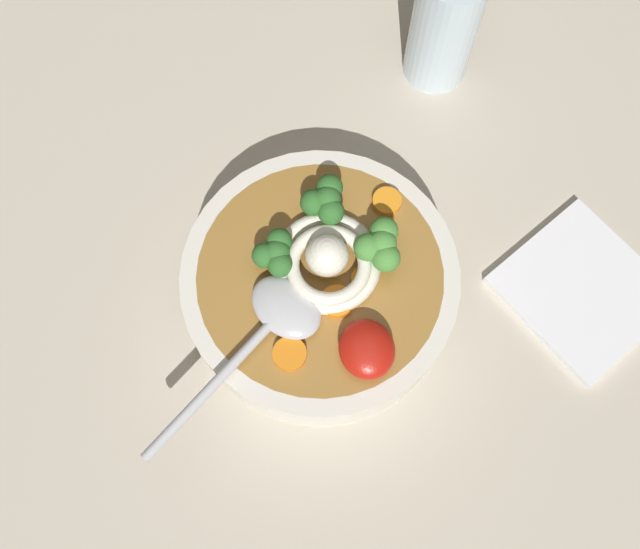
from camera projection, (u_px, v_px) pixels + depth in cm
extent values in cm
cube|color=#BCB29E|center=(337.00, 337.00, 60.83)|extent=(108.32, 108.32, 3.65)
cylinder|color=silver|center=(320.00, 287.00, 57.31)|extent=(22.33, 22.33, 6.04)
cylinder|color=olive|center=(320.00, 286.00, 57.08)|extent=(19.65, 19.65, 5.55)
torus|color=silver|center=(331.00, 261.00, 54.20)|extent=(8.62, 8.62, 1.19)
torus|color=silver|center=(328.00, 265.00, 53.09)|extent=(9.23, 9.23, 1.07)
sphere|color=silver|center=(331.00, 254.00, 52.74)|extent=(3.34, 3.34, 3.34)
ellipsoid|color=#B7B7BC|center=(286.00, 307.00, 52.73)|extent=(7.44, 7.06, 1.60)
cylinder|color=#B7B7BC|center=(218.00, 380.00, 50.86)|extent=(9.32, 12.71, 0.80)
ellipsoid|color=#B2190F|center=(367.00, 349.00, 51.38)|extent=(4.69, 4.22, 2.11)
cylinder|color=#7A9E60|center=(328.00, 208.00, 55.76)|extent=(1.09, 1.09, 1.17)
sphere|color=#2D6628|center=(328.00, 199.00, 54.20)|extent=(2.14, 2.14, 2.14)
sphere|color=#2D6628|center=(331.00, 212.00, 54.04)|extent=(2.14, 2.14, 2.14)
sphere|color=#2D6628|center=(330.00, 187.00, 54.64)|extent=(2.14, 2.14, 2.14)
sphere|color=#2D6628|center=(315.00, 202.00, 54.26)|extent=(2.14, 2.14, 2.14)
cylinder|color=#7A9E60|center=(380.00, 252.00, 54.44)|extent=(1.15, 1.15, 1.23)
sphere|color=#478938|center=(382.00, 243.00, 52.80)|extent=(2.26, 2.26, 2.26)
sphere|color=#478938|center=(386.00, 258.00, 52.63)|extent=(2.26, 2.26, 2.26)
sphere|color=#478938|center=(384.00, 231.00, 53.26)|extent=(2.26, 2.26, 2.26)
sphere|color=#478938|center=(368.00, 247.00, 52.87)|extent=(2.26, 2.26, 2.26)
cylinder|color=#7A9E60|center=(278.00, 259.00, 54.32)|extent=(1.02, 1.02, 1.09)
sphere|color=#2D6628|center=(277.00, 252.00, 52.86)|extent=(2.00, 2.00, 2.00)
sphere|color=#2D6628|center=(280.00, 265.00, 52.71)|extent=(2.00, 2.00, 2.00)
sphere|color=#2D6628|center=(279.00, 241.00, 53.27)|extent=(2.00, 2.00, 2.00)
sphere|color=#2D6628|center=(265.00, 255.00, 52.92)|extent=(2.00, 2.00, 2.00)
cylinder|color=orange|center=(387.00, 201.00, 56.21)|extent=(2.39, 2.39, 0.68)
cylinder|color=orange|center=(333.00, 303.00, 53.28)|extent=(2.59, 2.59, 0.79)
cylinder|color=orange|center=(364.00, 279.00, 53.98)|extent=(2.02, 2.02, 0.66)
cylinder|color=orange|center=(290.00, 354.00, 52.01)|extent=(2.60, 2.60, 0.62)
cylinder|color=silver|center=(444.00, 26.00, 62.26)|extent=(6.14, 6.14, 12.37)
cube|color=white|center=(582.00, 290.00, 59.97)|extent=(16.45, 16.20, 0.80)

